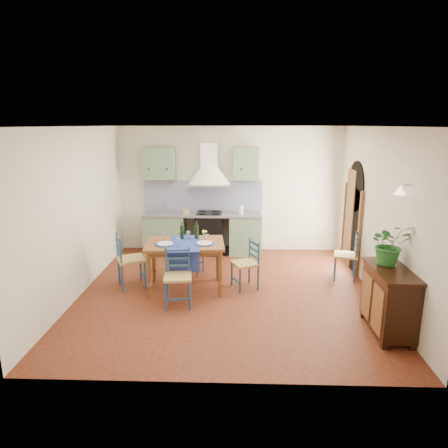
% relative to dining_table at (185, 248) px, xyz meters
% --- Properties ---
extents(floor, '(5.00, 5.00, 0.00)m').
position_rel_dining_table_xyz_m(floor, '(0.73, -0.15, -0.75)').
color(floor, '#43140E').
rests_on(floor, ground).
extents(back_wall, '(5.00, 0.96, 2.80)m').
position_rel_dining_table_xyz_m(back_wall, '(0.26, 2.14, 0.30)').
color(back_wall, beige).
rests_on(back_wall, ground).
extents(right_wall, '(0.26, 5.00, 2.80)m').
position_rel_dining_table_xyz_m(right_wall, '(3.22, 0.13, 0.59)').
color(right_wall, beige).
rests_on(right_wall, ground).
extents(left_wall, '(0.04, 5.00, 2.80)m').
position_rel_dining_table_xyz_m(left_wall, '(-1.77, -0.15, 0.65)').
color(left_wall, beige).
rests_on(left_wall, ground).
extents(ceiling, '(5.00, 5.00, 0.01)m').
position_rel_dining_table_xyz_m(ceiling, '(0.73, -0.15, 2.05)').
color(ceiling, white).
rests_on(ceiling, back_wall).
extents(dining_table, '(1.41, 1.08, 1.17)m').
position_rel_dining_table_xyz_m(dining_table, '(0.00, 0.00, 0.00)').
color(dining_table, brown).
rests_on(dining_table, ground).
extents(chair_near, '(0.48, 0.48, 0.92)m').
position_rel_dining_table_xyz_m(chair_near, '(-0.04, -0.65, -0.27)').
color(chair_near, navy).
rests_on(chair_near, ground).
extents(chair_far, '(0.49, 0.49, 0.86)m').
position_rel_dining_table_xyz_m(chair_far, '(0.02, 0.72, -0.31)').
color(chair_far, navy).
rests_on(chair_far, ground).
extents(chair_left, '(0.61, 0.61, 0.98)m').
position_rel_dining_table_xyz_m(chair_left, '(-1.01, 0.04, -0.24)').
color(chair_left, navy).
rests_on(chair_left, ground).
extents(chair_right, '(0.54, 0.54, 0.87)m').
position_rel_dining_table_xyz_m(chair_right, '(1.07, 0.07, -0.30)').
color(chair_right, navy).
rests_on(chair_right, ground).
extents(chair_spare, '(0.49, 0.49, 0.88)m').
position_rel_dining_table_xyz_m(chair_spare, '(2.96, 0.58, -0.30)').
color(chair_spare, navy).
rests_on(chair_spare, ground).
extents(sideboard, '(0.50, 1.05, 0.94)m').
position_rel_dining_table_xyz_m(sideboard, '(2.99, -1.43, -0.24)').
color(sideboard, black).
rests_on(sideboard, ground).
extents(potted_plant, '(0.55, 0.48, 0.59)m').
position_rel_dining_table_xyz_m(potted_plant, '(3.00, -1.24, 0.48)').
color(potted_plant, '#205F25').
rests_on(potted_plant, sideboard).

